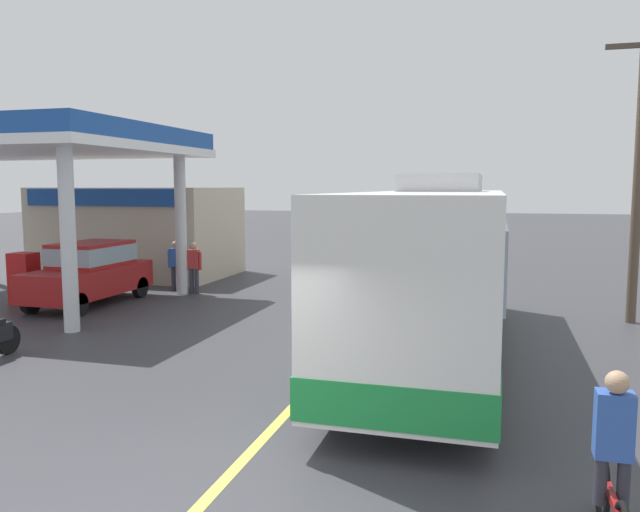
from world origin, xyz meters
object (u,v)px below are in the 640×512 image
(car_at_pump, at_px, (90,270))
(pedestrian_by_shop, at_px, (176,263))
(cyclist_on_shoulder, at_px, (613,467))
(minibus_opposing_lane, at_px, (363,232))
(coach_bus_main, at_px, (436,271))
(pedestrian_near_pump, at_px, (194,265))

(car_at_pump, height_order, pedestrian_by_shop, car_at_pump)
(car_at_pump, distance_m, cyclist_on_shoulder, 15.55)
(minibus_opposing_lane, distance_m, cyclist_on_shoulder, 21.58)
(coach_bus_main, height_order, cyclist_on_shoulder, coach_bus_main)
(cyclist_on_shoulder, bearing_deg, coach_bus_main, 109.32)
(minibus_opposing_lane, xyz_separation_m, pedestrian_near_pump, (-3.70, -8.75, -0.54))
(pedestrian_near_pump, bearing_deg, car_at_pump, -129.85)
(coach_bus_main, xyz_separation_m, pedestrian_by_shop, (-8.95, 5.52, -0.79))
(pedestrian_by_shop, bearing_deg, coach_bus_main, -31.66)
(coach_bus_main, xyz_separation_m, car_at_pump, (-10.21, 2.77, -0.71))
(minibus_opposing_lane, bearing_deg, coach_bus_main, -72.36)
(cyclist_on_shoulder, bearing_deg, pedestrian_near_pump, 131.60)
(cyclist_on_shoulder, xyz_separation_m, pedestrian_by_shop, (-11.23, 12.01, 0.15))
(minibus_opposing_lane, relative_size, pedestrian_by_shop, 3.69)
(car_at_pump, bearing_deg, pedestrian_near_pump, 50.15)
(pedestrian_by_shop, bearing_deg, cyclist_on_shoulder, -46.94)
(minibus_opposing_lane, relative_size, pedestrian_near_pump, 3.69)
(coach_bus_main, bearing_deg, car_at_pump, 164.82)
(car_at_pump, xyz_separation_m, minibus_opposing_lane, (5.76, 11.23, 0.46))
(coach_bus_main, bearing_deg, minibus_opposing_lane, 107.64)
(cyclist_on_shoulder, height_order, pedestrian_near_pump, cyclist_on_shoulder)
(cyclist_on_shoulder, distance_m, pedestrian_by_shop, 16.44)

